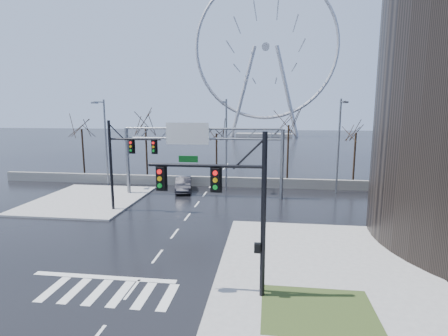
% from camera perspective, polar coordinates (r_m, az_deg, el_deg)
% --- Properties ---
extents(ground, '(260.00, 260.00, 0.00)m').
position_cam_1_polar(ground, '(22.58, -10.82, -13.98)').
color(ground, black).
rests_on(ground, ground).
extents(sidewalk_right_ext, '(12.00, 10.00, 0.15)m').
position_cam_1_polar(sidewalk_right_ext, '(23.61, 15.27, -12.88)').
color(sidewalk_right_ext, gray).
rests_on(sidewalk_right_ext, ground).
extents(sidewalk_far, '(10.00, 12.00, 0.15)m').
position_cam_1_polar(sidewalk_far, '(37.29, -21.27, -4.82)').
color(sidewalk_far, gray).
rests_on(sidewalk_far, ground).
extents(grass_strip, '(5.00, 4.00, 0.02)m').
position_cam_1_polar(grass_strip, '(17.23, 15.09, -21.57)').
color(grass_strip, '#2F3D19').
rests_on(grass_strip, sidewalk_near).
extents(barrier_wall, '(52.00, 0.50, 1.10)m').
position_cam_1_polar(barrier_wall, '(41.04, -2.16, -2.18)').
color(barrier_wall, slate).
rests_on(barrier_wall, ground).
extents(signal_mast_near, '(5.52, 0.41, 8.00)m').
position_cam_1_polar(signal_mast_near, '(16.17, 1.67, -5.11)').
color(signal_mast_near, black).
rests_on(signal_mast_near, ground).
extents(signal_mast_far, '(4.72, 0.41, 8.00)m').
position_cam_1_polar(signal_mast_far, '(31.47, -16.21, 1.70)').
color(signal_mast_far, black).
rests_on(signal_mast_far, ground).
extents(sign_gantry, '(16.36, 0.40, 7.60)m').
position_cam_1_polar(sign_gantry, '(35.48, -4.15, 3.50)').
color(sign_gantry, slate).
rests_on(sign_gantry, ground).
extents(streetlight_left, '(0.50, 2.55, 10.00)m').
position_cam_1_polar(streetlight_left, '(42.24, -18.97, 4.96)').
color(streetlight_left, slate).
rests_on(streetlight_left, ground).
extents(streetlight_mid, '(0.50, 2.55, 10.00)m').
position_cam_1_polar(streetlight_mid, '(38.18, 0.31, 5.03)').
color(streetlight_mid, slate).
rests_on(streetlight_mid, ground).
extents(streetlight_right, '(0.50, 2.55, 10.00)m').
position_cam_1_polar(streetlight_right, '(38.59, 18.34, 4.59)').
color(streetlight_right, slate).
rests_on(streetlight_right, ground).
extents(tree_far_left, '(3.50, 3.50, 7.00)m').
position_cam_1_polar(tree_far_left, '(50.22, -22.18, 5.08)').
color(tree_far_left, black).
rests_on(tree_far_left, ground).
extents(tree_left, '(3.75, 3.75, 7.50)m').
position_cam_1_polar(tree_left, '(45.96, -12.66, 5.70)').
color(tree_left, black).
rests_on(tree_left, ground).
extents(tree_center, '(3.25, 3.25, 6.50)m').
position_cam_1_polar(tree_center, '(44.77, -1.24, 4.80)').
color(tree_center, black).
rests_on(tree_center, ground).
extents(tree_right, '(3.90, 3.90, 7.80)m').
position_cam_1_polar(tree_right, '(43.25, 10.49, 5.86)').
color(tree_right, black).
rests_on(tree_right, ground).
extents(tree_far_right, '(3.40, 3.40, 6.80)m').
position_cam_1_polar(tree_far_right, '(44.95, 20.69, 4.51)').
color(tree_far_right, black).
rests_on(tree_far_right, ground).
extents(ferris_wheel, '(45.00, 6.00, 50.91)m').
position_cam_1_polar(ferris_wheel, '(115.88, 6.80, 18.15)').
color(ferris_wheel, gray).
rests_on(ferris_wheel, ground).
extents(car, '(2.63, 5.03, 1.58)m').
position_cam_1_polar(car, '(38.62, -6.64, -2.64)').
color(car, black).
rests_on(car, ground).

